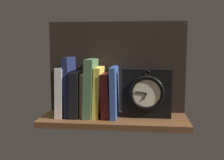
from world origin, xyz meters
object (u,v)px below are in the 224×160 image
book_white_catcher (63,91)px  book_navy_bierce (70,86)px  book_yellow_seinlanguage (98,92)px  book_blue_modern (114,92)px  book_green_romantic (91,87)px  book_black_skeptic (78,93)px  framed_clock (147,93)px  book_tan_shortstories (84,95)px  book_maroon_dawkins (106,95)px

book_white_catcher → book_navy_bierce: book_navy_bierce is taller
book_yellow_seinlanguage → book_blue_modern: size_ratio=0.99×
book_white_catcher → book_green_romantic: bearing=0.0°
book_navy_bierce → book_black_skeptic: book_navy_bierce is taller
book_blue_modern → framed_clock: bearing=-1.3°
book_yellow_seinlanguage → framed_clock: book_yellow_seinlanguage is taller
book_navy_bierce → framed_clock: book_navy_bierce is taller
book_tan_shortstories → framed_clock: 27.07cm
book_black_skeptic → book_blue_modern: (15.98, 0.00, 1.08)cm
book_black_skeptic → framed_clock: 30.03cm
book_navy_bierce → book_yellow_seinlanguage: size_ratio=1.20×
book_tan_shortstories → book_green_romantic: book_green_romantic is taller
book_navy_bierce → book_tan_shortstories: size_ratio=1.39×
book_white_catcher → book_maroon_dawkins: bearing=0.0°
book_black_skeptic → book_maroon_dawkins: book_black_skeptic is taller
book_tan_shortstories → book_green_romantic: (2.89, -0.00, 3.21)cm
book_black_skeptic → book_tan_shortstories: book_black_skeptic is taller
framed_clock → book_blue_modern: bearing=178.7°
book_white_catcher → book_navy_bierce: 3.75cm
book_white_catcher → book_blue_modern: book_blue_modern is taller
book_blue_modern → framed_clock: size_ratio=1.04×
book_green_romantic → framed_clock: book_green_romantic is taller
book_black_skeptic → book_yellow_seinlanguage: bearing=0.0°
book_black_skeptic → book_white_catcher: bearing=180.0°
book_green_romantic → book_blue_modern: (10.11, 0.00, -1.64)cm
book_white_catcher → book_yellow_seinlanguage: size_ratio=0.99×
framed_clock → book_navy_bierce: bearing=179.4°
book_tan_shortstories → book_navy_bierce: bearing=-180.0°
book_navy_bierce → book_blue_modern: size_ratio=1.19×
book_yellow_seinlanguage → book_black_skeptic: bearing=180.0°
book_navy_bierce → book_black_skeptic: bearing=0.0°
book_navy_bierce → book_maroon_dawkins: 16.36cm
book_black_skeptic → book_yellow_seinlanguage: size_ratio=0.91×
book_green_romantic → book_black_skeptic: bearing=180.0°
book_maroon_dawkins → framed_clock: bearing=-1.1°
book_green_romantic → book_white_catcher: bearing=180.0°
book_navy_bierce → book_green_romantic: 9.22cm
book_navy_bierce → book_black_skeptic: (3.34, 0.00, -3.07)cm
book_white_catcher → book_tan_shortstories: book_white_catcher is taller
book_tan_shortstories → book_blue_modern: (13.00, -0.00, 1.57)cm
book_black_skeptic → book_yellow_seinlanguage: (9.25, 0.00, 0.98)cm
book_green_romantic → book_blue_modern: 10.24cm
book_maroon_dawkins → book_tan_shortstories: bearing=180.0°
book_maroon_dawkins → book_white_catcher: bearing=180.0°
book_navy_bierce → book_tan_shortstories: 7.26cm
book_tan_shortstories → book_white_catcher: bearing=-180.0°
book_tan_shortstories → book_maroon_dawkins: (9.69, -0.00, 0.19)cm
book_green_romantic → framed_clock: (24.14, -0.32, -1.94)cm
book_navy_bierce → book_maroon_dawkins: bearing=0.0°
book_green_romantic → book_navy_bierce: bearing=180.0°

